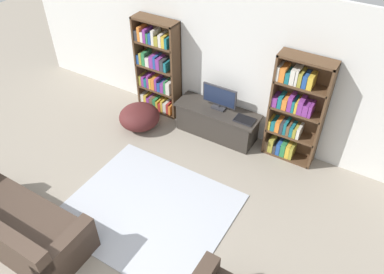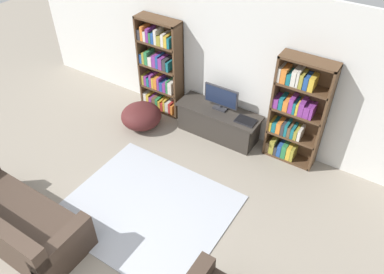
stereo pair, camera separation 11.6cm
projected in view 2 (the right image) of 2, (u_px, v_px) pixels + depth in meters
wall_back at (238, 65)px, 6.05m from camera, size 8.80×0.06×2.60m
bookshelf_left at (160, 69)px, 6.82m from camera, size 0.83×0.30×1.83m
bookshelf_right at (295, 113)px, 5.75m from camera, size 0.83×0.30×1.83m
tv_stand at (218, 122)px, 6.57m from camera, size 1.49×0.50×0.54m
television at (221, 98)px, 6.29m from camera, size 0.62×0.16×0.43m
laptop at (246, 121)px, 6.15m from camera, size 0.33×0.23×0.03m
area_rug at (147, 208)px, 5.43m from camera, size 2.29×1.98×0.02m
couch_left_sectional at (14, 222)px, 4.94m from camera, size 2.04×0.85×0.75m
beanbag_ottoman at (141, 116)px, 6.81m from camera, size 0.74×0.74×0.42m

